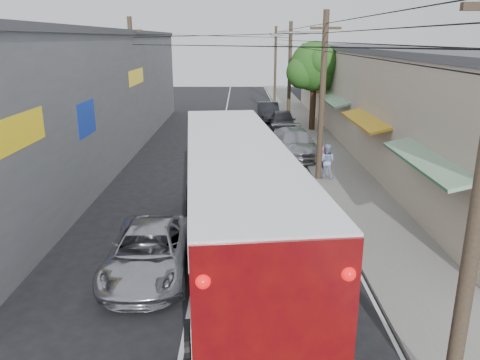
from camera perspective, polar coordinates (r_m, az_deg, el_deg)
The scene contains 13 objects.
ground at distance 11.45m, azimuth -7.00°, elevation -19.46°, with size 120.00×120.00×0.00m, color black.
sidewalk at distance 30.35m, azimuth 9.82°, elevation 3.89°, with size 3.00×80.00×0.12m, color slate.
building_right at distance 32.81m, azimuth 17.36°, elevation 9.83°, with size 7.09×40.00×6.25m.
building_left at distance 29.02m, azimuth -20.11°, elevation 9.74°, with size 7.20×36.00×7.25m.
utility_poles at distance 29.64m, azimuth 3.53°, elevation 11.77°, with size 11.80×45.28×8.00m.
street_tree at distance 35.66m, azimuth 9.17°, elevation 13.33°, with size 4.40×4.00×6.60m.
coach_bus at distance 14.09m, azimuth -0.53°, elevation -2.91°, with size 4.16×13.53×3.84m.
jeepney at distance 14.27m, azimuth -11.11°, elevation -8.59°, with size 2.32×5.02×1.40m, color #AFAFB6.
parked_suv at distance 27.99m, azimuth 6.72°, elevation 4.48°, with size 2.23×5.49×1.59m, color #94959B.
parked_car_mid at distance 35.80m, azimuth 5.25°, elevation 7.20°, with size 1.83×4.54×1.55m, color #25252A.
parked_car_far at distance 40.51m, azimuth 3.50°, elevation 8.34°, with size 1.60×4.57×1.51m, color black.
pedestrian_near at distance 23.53m, azimuth 9.97°, elevation 2.20°, with size 0.57×0.37×1.55m, color #CC6C8E.
pedestrian_far at distance 23.36m, azimuth 10.50°, elevation 2.27°, with size 0.83×0.65×1.71m, color #96AEDA.
Camera 1 is at (1.30, -9.14, 6.76)m, focal length 35.00 mm.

